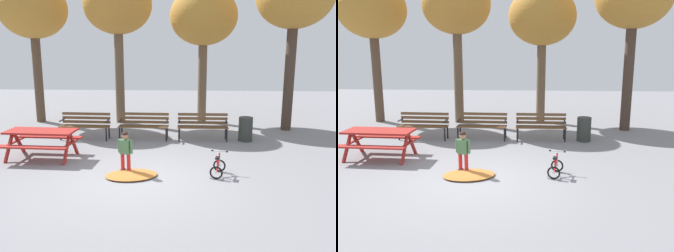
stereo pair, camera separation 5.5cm
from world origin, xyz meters
TOP-DOWN VIEW (x-y plane):
  - ground at (0.00, 0.00)m, footprint 36.00×36.00m
  - picnic_table at (-2.76, 1.52)m, footprint 1.86×1.42m
  - park_bench_far_left at (-2.19, 3.67)m, footprint 1.62×0.51m
  - park_bench_left at (-0.29, 3.74)m, footprint 1.61×0.50m
  - park_bench_right at (1.61, 3.75)m, footprint 1.60×0.47m
  - child_standing at (-0.34, 0.53)m, footprint 0.37×0.23m
  - kids_bicycle at (1.82, 0.43)m, footprint 0.47×0.61m
  - leaf_pile at (-0.16, 0.26)m, footprint 1.35×1.08m
  - trash_bin at (2.96, 3.68)m, footprint 0.44×0.44m
  - tree_far_left at (-4.81, 6.40)m, footprint 2.60×2.60m
  - tree_left at (-1.55, 6.44)m, footprint 2.60×2.60m
  - tree_center at (1.69, 6.74)m, footprint 2.60×2.60m

SIDE VIEW (x-z plane):
  - ground at x=0.00m, z-range 0.00..0.00m
  - leaf_pile at x=-0.16m, z-range 0.00..0.07m
  - kids_bicycle at x=1.82m, z-range -0.07..0.47m
  - trash_bin at x=2.96m, z-range 0.00..0.77m
  - park_bench_far_left at x=-2.19m, z-range 0.08..0.94m
  - park_bench_left at x=-0.29m, z-range 0.08..0.94m
  - park_bench_right at x=1.61m, z-range 0.08..0.94m
  - child_standing at x=-0.34m, z-range 0.08..1.08m
  - picnic_table at x=-2.76m, z-range 0.20..0.99m
  - tree_center at x=1.69m, z-range 1.44..6.65m
  - tree_far_left at x=-4.81m, z-range 1.56..7.03m
  - tree_left at x=-1.55m, z-range 1.63..7.25m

